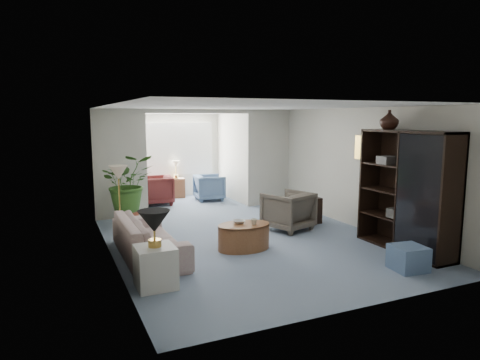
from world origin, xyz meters
name	(u,v)px	position (x,y,z in m)	size (l,w,h in m)	color
floor	(253,243)	(0.00, 0.00, 0.00)	(6.00, 6.00, 0.00)	gray
sunroom_floor	(188,203)	(0.00, 4.10, 0.00)	(2.60, 2.60, 0.00)	gray
back_pier_left	(121,164)	(-1.90, 3.00, 1.25)	(1.20, 0.12, 2.50)	silver
back_pier_right	(269,158)	(1.90, 3.00, 1.25)	(1.20, 0.12, 2.50)	silver
back_header	(199,111)	(0.00, 3.00, 2.45)	(2.60, 0.12, 0.10)	silver
window_pane	(176,149)	(0.00, 5.18, 1.40)	(2.20, 0.02, 1.50)	white
window_blinds	(176,149)	(0.00, 5.15, 1.40)	(2.20, 0.02, 1.50)	white
framed_picture	(366,148)	(2.46, -0.10, 1.70)	(0.04, 0.50, 0.40)	#C2B39B
sofa	(149,237)	(-1.93, 0.02, 0.33)	(2.23, 0.87, 0.65)	#B3AB98
end_table	(155,267)	(-2.13, -1.33, 0.29)	(0.52, 0.52, 0.57)	silver
table_lamp	(154,221)	(-2.13, -1.33, 0.92)	(0.44, 0.44, 0.30)	black
floor_lamp	(118,173)	(-2.17, 1.51, 1.25)	(0.36, 0.36, 0.28)	beige
coffee_table	(244,237)	(-0.31, -0.26, 0.23)	(0.95, 0.95, 0.45)	brown
coffee_bowl	(239,222)	(-0.36, -0.16, 0.48)	(0.22, 0.22, 0.05)	beige
coffee_cup	(254,222)	(-0.16, -0.36, 0.50)	(0.11, 0.11, 0.10)	beige
wingback_chair	(288,211)	(1.08, 0.58, 0.40)	(0.85, 0.87, 0.79)	#5E544A
side_table_dark	(309,210)	(1.78, 0.88, 0.28)	(0.47, 0.38, 0.57)	black
entertainment_cabinet	(407,191)	(2.23, -1.45, 1.05)	(0.50, 1.88, 2.09)	black
cabinet_urn	(389,120)	(2.23, -0.95, 2.27)	(0.33, 0.33, 0.35)	black
ottoman	(408,258)	(1.54, -2.24, 0.19)	(0.47, 0.47, 0.38)	slate
plant_pot	(129,218)	(-1.86, 2.27, 0.16)	(0.40, 0.40, 0.32)	brown
house_plant	(128,183)	(-1.86, 2.27, 0.93)	(1.10, 0.95, 1.22)	#346121
sunroom_chair_blue	(209,187)	(0.69, 4.24, 0.36)	(0.76, 0.79, 0.71)	slate
sunroom_chair_maroon	(156,190)	(-0.81, 4.24, 0.38)	(0.82, 0.84, 0.77)	maroon
sunroom_table	(176,188)	(-0.06, 4.99, 0.28)	(0.46, 0.36, 0.56)	brown
shelf_clutter	(409,190)	(2.18, -1.56, 1.09)	(0.30, 1.16, 1.06)	#53504E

